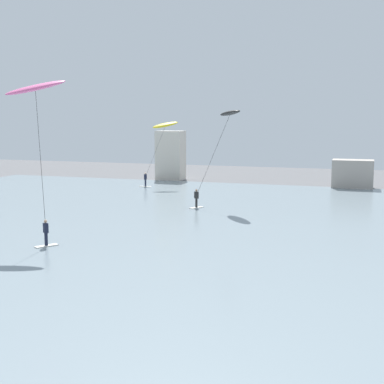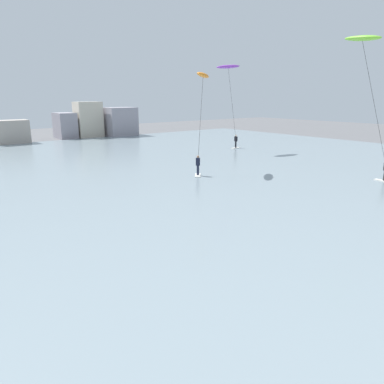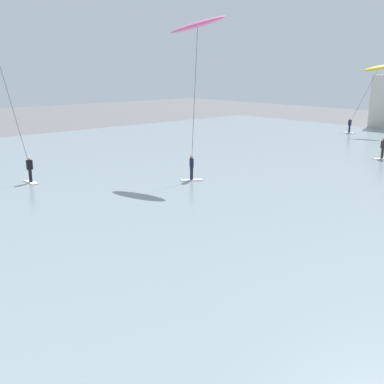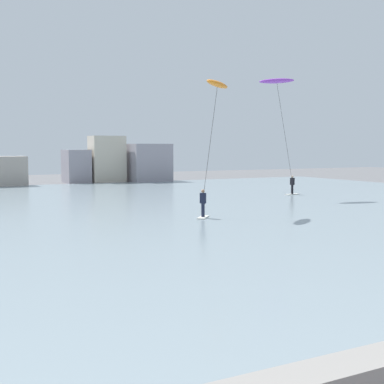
# 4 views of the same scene
# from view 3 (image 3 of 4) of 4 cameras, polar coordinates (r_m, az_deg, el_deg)

# --- Properties ---
(kitesurfer_pink) EXTENTS (4.31, 4.19, 10.36)m
(kitesurfer_pink) POSITION_cam_3_polar(r_m,az_deg,el_deg) (31.87, 0.63, 18.50)
(kitesurfer_pink) COLOR silver
(kitesurfer_pink) RESTS_ON water_bay
(kitesurfer_yellow) EXTENTS (4.05, 3.04, 7.57)m
(kitesurfer_yellow) POSITION_cam_3_polar(r_m,az_deg,el_deg) (55.22, 21.24, 13.10)
(kitesurfer_yellow) COLOR silver
(kitesurfer_yellow) RESTS_ON water_bay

